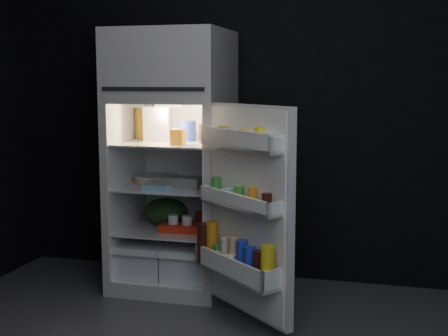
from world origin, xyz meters
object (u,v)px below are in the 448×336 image
(milk_jug, at_px, (157,124))
(yogurt_tray, at_px, (182,228))
(refrigerator, at_px, (173,151))
(egg_carton, at_px, (178,182))
(fridge_door, at_px, (245,215))

(milk_jug, relative_size, yogurt_tray, 0.84)
(refrigerator, height_order, egg_carton, refrigerator)
(egg_carton, bearing_deg, refrigerator, 127.88)
(fridge_door, height_order, egg_carton, fridge_door)
(refrigerator, xyz_separation_m, milk_jug, (-0.11, -0.03, 0.19))
(egg_carton, bearing_deg, yogurt_tray, -34.94)
(milk_jug, bearing_deg, yogurt_tray, -39.73)
(fridge_door, bearing_deg, egg_carton, 138.51)
(milk_jug, xyz_separation_m, egg_carton, (0.18, -0.08, -0.38))
(refrigerator, relative_size, egg_carton, 5.54)
(fridge_door, height_order, milk_jug, fridge_door)
(refrigerator, distance_m, milk_jug, 0.22)
(egg_carton, bearing_deg, milk_jug, 160.21)
(refrigerator, distance_m, yogurt_tray, 0.53)
(yogurt_tray, bearing_deg, fridge_door, -44.68)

